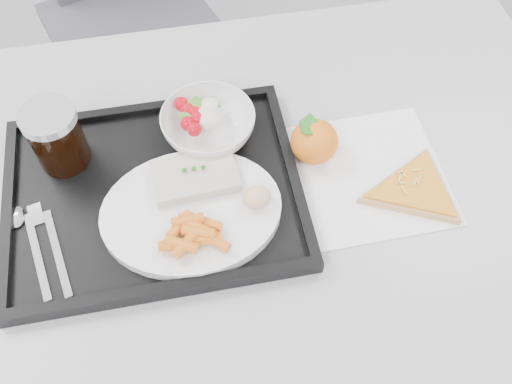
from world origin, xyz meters
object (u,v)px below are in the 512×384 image
(tangerine, at_px, (314,141))
(pizza_slice, at_px, (414,190))
(salad_bowl, at_px, (208,125))
(cola_glass, at_px, (56,136))
(tray, at_px, (154,194))
(dinner_plate, at_px, (191,212))
(table, at_px, (236,214))

(tangerine, bearing_deg, pizza_slice, -37.13)
(salad_bowl, height_order, pizza_slice, salad_bowl)
(cola_glass, relative_size, tangerine, 1.27)
(tray, bearing_deg, dinner_plate, -44.77)
(tray, distance_m, tangerine, 0.27)
(salad_bowl, bearing_deg, tangerine, -21.31)
(salad_bowl, relative_size, cola_glass, 1.41)
(table, relative_size, cola_glass, 11.11)
(salad_bowl, distance_m, pizza_slice, 0.34)
(cola_glass, height_order, tangerine, cola_glass)
(pizza_slice, bearing_deg, salad_bowl, 150.81)
(tangerine, bearing_deg, dinner_plate, -157.40)
(tray, height_order, dinner_plate, dinner_plate)
(pizza_slice, bearing_deg, dinner_plate, 177.24)
(tangerine, xyz_separation_m, pizza_slice, (0.14, -0.10, -0.02))
(tray, relative_size, dinner_plate, 1.67)
(table, height_order, dinner_plate, dinner_plate)
(dinner_plate, bearing_deg, tray, 135.23)
(table, height_order, cola_glass, cola_glass)
(salad_bowl, bearing_deg, tray, -136.07)
(cola_glass, height_order, pizza_slice, cola_glass)
(dinner_plate, distance_m, pizza_slice, 0.35)
(pizza_slice, bearing_deg, tray, 170.14)
(table, xyz_separation_m, salad_bowl, (-0.02, 0.11, 0.11))
(tray, bearing_deg, tangerine, 7.46)
(table, distance_m, cola_glass, 0.31)
(tray, relative_size, pizza_slice, 2.35)
(salad_bowl, distance_m, tangerine, 0.17)
(tray, bearing_deg, pizza_slice, -9.86)
(cola_glass, xyz_separation_m, tangerine, (0.39, -0.06, -0.04))
(cola_glass, bearing_deg, tray, -34.34)
(cola_glass, bearing_deg, salad_bowl, 1.75)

